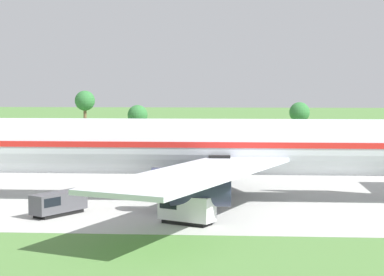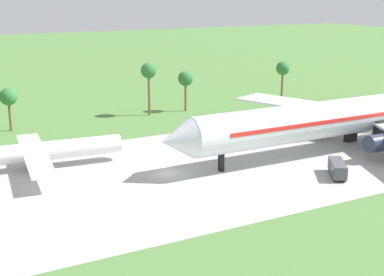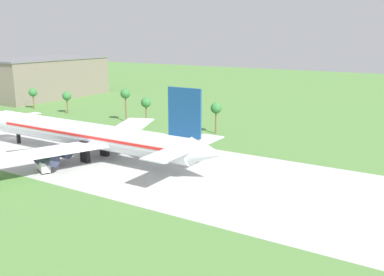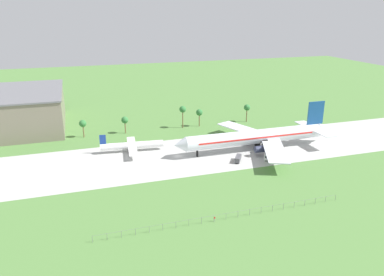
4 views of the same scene
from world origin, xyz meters
The scene contains 6 objects.
ground_plane centered at (0.00, 0.00, 0.00)m, with size 600.00×600.00×0.00m, color #517F3D.
taxiway_strip centered at (0.00, 0.00, 0.01)m, with size 320.00×44.00×0.02m.
jet_airliner centered at (37.61, -2.84, 6.16)m, with size 79.60×61.05×20.51m.
regional_aircraft centered at (-18.38, 12.04, 2.90)m, with size 28.39×25.64×8.79m.
fuel_truck centered at (22.63, -13.69, 1.30)m, with size 5.12×6.37×2.40m.
palm_tree_row centered at (6.76, 39.56, 8.03)m, with size 93.95×3.60×12.24m.
Camera 2 is at (-34.23, -72.84, 28.14)m, focal length 50.00 mm.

